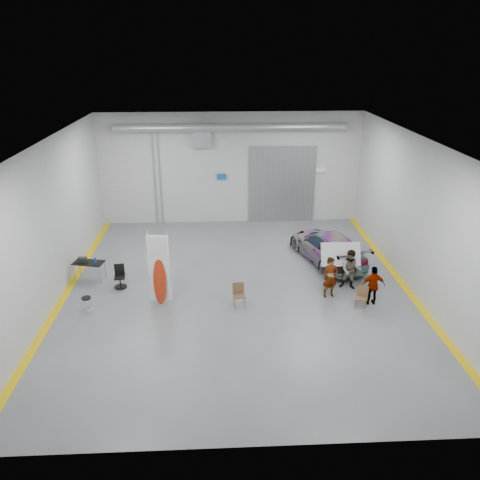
{
  "coord_description": "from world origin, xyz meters",
  "views": [
    {
      "loc": [
        -0.73,
        -16.64,
        9.16
      ],
      "look_at": [
        0.18,
        1.66,
        1.5
      ],
      "focal_mm": 35.0,
      "sensor_mm": 36.0,
      "label": 1
    }
  ],
  "objects_px": {
    "office_chair": "(120,278)",
    "folding_chair_far": "(361,302)",
    "sedan_car": "(327,247)",
    "person_b": "(351,270)",
    "person_a": "(330,277)",
    "folding_chair_near": "(239,300)",
    "surfboard_display": "(160,275)",
    "shop_stool": "(87,306)",
    "work_table": "(87,262)",
    "person_c": "(373,286)"
  },
  "relations": [
    {
      "from": "work_table",
      "to": "office_chair",
      "type": "relative_size",
      "value": 1.42
    },
    {
      "from": "person_a",
      "to": "folding_chair_far",
      "type": "relative_size",
      "value": 1.92
    },
    {
      "from": "surfboard_display",
      "to": "person_a",
      "type": "bearing_deg",
      "value": 8.45
    },
    {
      "from": "surfboard_display",
      "to": "office_chair",
      "type": "distance_m",
      "value": 2.41
    },
    {
      "from": "sedan_car",
      "to": "person_b",
      "type": "xyz_separation_m",
      "value": [
        0.35,
        -2.69,
        0.15
      ]
    },
    {
      "from": "folding_chair_near",
      "to": "folding_chair_far",
      "type": "distance_m",
      "value": 4.57
    },
    {
      "from": "person_a",
      "to": "office_chair",
      "type": "distance_m",
      "value": 8.43
    },
    {
      "from": "sedan_car",
      "to": "folding_chair_far",
      "type": "distance_m",
      "value": 4.29
    },
    {
      "from": "person_b",
      "to": "work_table",
      "type": "height_order",
      "value": "person_b"
    },
    {
      "from": "folding_chair_far",
      "to": "shop_stool",
      "type": "xyz_separation_m",
      "value": [
        -10.14,
        0.11,
        0.07
      ]
    },
    {
      "from": "folding_chair_near",
      "to": "work_table",
      "type": "height_order",
      "value": "work_table"
    },
    {
      "from": "shop_stool",
      "to": "sedan_car",
      "type": "bearing_deg",
      "value": 22.96
    },
    {
      "from": "sedan_car",
      "to": "office_chair",
      "type": "xyz_separation_m",
      "value": [
        -8.96,
        -2.1,
        -0.27
      ]
    },
    {
      "from": "person_a",
      "to": "person_c",
      "type": "bearing_deg",
      "value": -37.13
    },
    {
      "from": "person_c",
      "to": "sedan_car",
      "type": "bearing_deg",
      "value": -77.04
    },
    {
      "from": "folding_chair_near",
      "to": "person_c",
      "type": "bearing_deg",
      "value": -8.01
    },
    {
      "from": "person_a",
      "to": "shop_stool",
      "type": "relative_size",
      "value": 2.41
    },
    {
      "from": "person_c",
      "to": "office_chair",
      "type": "distance_m",
      "value": 10.0
    },
    {
      "from": "sedan_car",
      "to": "person_b",
      "type": "bearing_deg",
      "value": 81.07
    },
    {
      "from": "folding_chair_far",
      "to": "work_table",
      "type": "distance_m",
      "value": 11.2
    },
    {
      "from": "office_chair",
      "to": "surfboard_display",
      "type": "bearing_deg",
      "value": -44.03
    },
    {
      "from": "person_a",
      "to": "folding_chair_far",
      "type": "height_order",
      "value": "person_a"
    },
    {
      "from": "person_c",
      "to": "office_chair",
      "type": "bearing_deg",
      "value": -10.05
    },
    {
      "from": "person_a",
      "to": "surfboard_display",
      "type": "bearing_deg",
      "value": 168.34
    },
    {
      "from": "person_c",
      "to": "person_b",
      "type": "bearing_deg",
      "value": -67.24
    },
    {
      "from": "person_a",
      "to": "shop_stool",
      "type": "distance_m",
      "value": 9.21
    },
    {
      "from": "person_b",
      "to": "person_c",
      "type": "distance_m",
      "value": 1.36
    },
    {
      "from": "folding_chair_near",
      "to": "folding_chair_far",
      "type": "height_order",
      "value": "folding_chair_near"
    },
    {
      "from": "person_a",
      "to": "surfboard_display",
      "type": "xyz_separation_m",
      "value": [
        -6.51,
        -0.18,
        0.37
      ]
    },
    {
      "from": "folding_chair_near",
      "to": "office_chair",
      "type": "relative_size",
      "value": 0.96
    },
    {
      "from": "office_chair",
      "to": "folding_chair_far",
      "type": "bearing_deg",
      "value": -20.0
    },
    {
      "from": "folding_chair_near",
      "to": "shop_stool",
      "type": "distance_m",
      "value": 5.6
    },
    {
      "from": "sedan_car",
      "to": "person_a",
      "type": "distance_m",
      "value": 3.35
    },
    {
      "from": "surfboard_display",
      "to": "shop_stool",
      "type": "height_order",
      "value": "surfboard_display"
    },
    {
      "from": "folding_chair_near",
      "to": "office_chair",
      "type": "bearing_deg",
      "value": 151.9
    },
    {
      "from": "person_a",
      "to": "surfboard_display",
      "type": "distance_m",
      "value": 6.53
    },
    {
      "from": "person_b",
      "to": "folding_chair_near",
      "type": "xyz_separation_m",
      "value": [
        -4.55,
        -1.21,
        -0.55
      ]
    },
    {
      "from": "person_c",
      "to": "office_chair",
      "type": "height_order",
      "value": "person_c"
    },
    {
      "from": "person_a",
      "to": "folding_chair_near",
      "type": "height_order",
      "value": "person_a"
    },
    {
      "from": "person_b",
      "to": "shop_stool",
      "type": "height_order",
      "value": "person_b"
    },
    {
      "from": "person_c",
      "to": "work_table",
      "type": "bearing_deg",
      "value": -12.4
    },
    {
      "from": "surfboard_display",
      "to": "work_table",
      "type": "distance_m",
      "value": 3.96
    },
    {
      "from": "person_b",
      "to": "person_c",
      "type": "xyz_separation_m",
      "value": [
        0.51,
        -1.26,
        -0.05
      ]
    },
    {
      "from": "folding_chair_near",
      "to": "work_table",
      "type": "xyz_separation_m",
      "value": [
        -6.24,
        2.56,
        0.5
      ]
    },
    {
      "from": "person_b",
      "to": "work_table",
      "type": "distance_m",
      "value": 10.87
    },
    {
      "from": "office_chair",
      "to": "person_a",
      "type": "bearing_deg",
      "value": -15.1
    },
    {
      "from": "work_table",
      "to": "office_chair",
      "type": "bearing_deg",
      "value": -27.3
    },
    {
      "from": "person_a",
      "to": "person_b",
      "type": "relative_size",
      "value": 0.99
    },
    {
      "from": "folding_chair_far",
      "to": "folding_chair_near",
      "type": "bearing_deg",
      "value": -159.46
    },
    {
      "from": "person_c",
      "to": "shop_stool",
      "type": "xyz_separation_m",
      "value": [
        -10.65,
        -0.2,
        -0.44
      ]
    }
  ]
}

